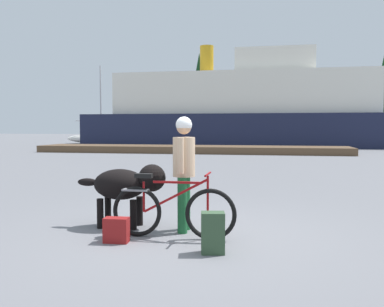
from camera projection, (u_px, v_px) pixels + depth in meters
The scene contains 12 objects.
ground_plane at pixel (185, 234), 5.93m from camera, with size 160.00×160.00×0.00m, color slate.
bicycle at pixel (172, 211), 5.70m from camera, with size 1.73×0.44×0.90m.
person_cyclist at pixel (184, 163), 6.04m from camera, with size 0.32×0.53×1.67m.
dog at pixel (127, 184), 6.32m from camera, with size 1.40×0.55×0.96m.
backpack at pixel (213, 233), 5.03m from camera, with size 0.28×0.20×0.50m, color #334C33.
handbag_pannier at pixel (116, 230), 5.51m from camera, with size 0.32×0.18×0.33m, color maroon.
dock_pier at pixel (191, 149), 24.83m from camera, with size 18.27×2.92×0.40m, color brown.
ferry_boat at pixel (244, 111), 33.82m from camera, with size 24.69×7.60×8.10m.
sailboat_moored at pixel (101, 138), 38.28m from camera, with size 6.62×1.85×7.05m.
pine_tree_far_left at pixel (199, 85), 54.02m from camera, with size 2.94×2.94×11.03m.
pine_tree_center at pixel (253, 87), 53.08m from camera, with size 3.51×3.51×10.38m.
pine_tree_mid_back at pixel (267, 91), 57.76m from camera, with size 4.02×4.02×9.64m.
Camera 1 is at (1.20, -5.72, 1.52)m, focal length 39.23 mm.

